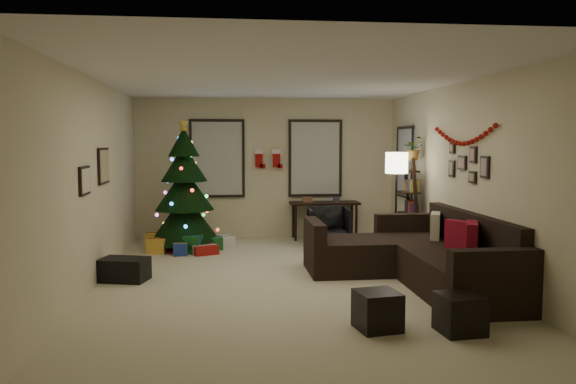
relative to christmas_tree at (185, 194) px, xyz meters
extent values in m
plane|color=beige|center=(1.51, -2.51, -0.95)|extent=(7.00, 7.00, 0.00)
plane|color=white|center=(1.51, -2.51, 1.75)|extent=(7.00, 7.00, 0.00)
plane|color=beige|center=(1.51, 0.99, 0.40)|extent=(5.00, 0.00, 5.00)
plane|color=beige|center=(1.51, -6.01, 0.40)|extent=(5.00, 0.00, 5.00)
plane|color=beige|center=(-0.99, -2.51, 0.40)|extent=(0.00, 7.00, 7.00)
plane|color=beige|center=(4.01, -2.51, 0.40)|extent=(0.00, 7.00, 7.00)
cube|color=#728CB2|center=(0.56, 0.96, 0.60)|extent=(0.94, 0.02, 1.35)
cube|color=beige|center=(0.56, 0.96, 0.60)|extent=(0.94, 0.03, 1.35)
cube|color=#728CB2|center=(2.46, 0.96, 0.60)|extent=(0.94, 0.02, 1.35)
cube|color=beige|center=(2.46, 0.96, 0.60)|extent=(0.94, 0.03, 1.35)
cube|color=#728CB2|center=(3.98, 0.04, 0.55)|extent=(0.05, 0.27, 1.17)
cube|color=beige|center=(3.98, 0.04, 0.55)|extent=(0.05, 0.45, 1.17)
cylinder|color=black|center=(0.00, 0.00, -0.82)|extent=(0.09, 0.09, 0.27)
cone|color=black|center=(0.00, 0.00, -0.41)|extent=(1.24, 1.24, 0.87)
cone|color=black|center=(0.00, 0.00, 0.09)|extent=(1.02, 1.02, 0.73)
cone|color=black|center=(0.00, 0.00, 0.55)|extent=(0.80, 0.80, 0.64)
cone|color=black|center=(0.00, 0.00, 0.91)|extent=(0.55, 0.55, 0.50)
cylinder|color=maroon|center=(0.00, 0.00, -0.94)|extent=(1.00, 1.00, 0.04)
cube|color=gold|center=(-0.54, 0.04, -0.81)|extent=(0.26, 0.26, 0.28)
cube|color=#14591E|center=(0.46, -0.16, -0.84)|extent=(0.35, 0.28, 0.22)
cube|color=maroon|center=(0.36, -0.56, -0.88)|extent=(0.40, 0.30, 0.15)
cube|color=navy|center=(-0.04, -0.61, -0.85)|extent=(0.22, 0.22, 0.20)
cube|color=silver|center=(0.71, 0.14, -0.86)|extent=(0.25, 0.30, 0.18)
cube|color=gold|center=(-0.44, -0.41, -0.83)|extent=(0.30, 0.22, 0.25)
cube|color=#14591E|center=(0.16, -0.46, -0.80)|extent=(0.28, 0.25, 0.30)
cube|color=black|center=(3.54, -2.92, -0.72)|extent=(1.02, 2.72, 0.48)
cube|color=black|center=(3.95, -2.92, -0.25)|extent=(0.20, 2.72, 0.46)
cube|color=black|center=(3.54, -4.38, -0.58)|extent=(1.02, 0.20, 0.75)
cube|color=black|center=(3.54, -1.45, -0.58)|extent=(1.02, 0.20, 0.75)
cube|color=black|center=(2.54, -2.06, -0.72)|extent=(0.96, 1.02, 0.48)
cube|color=black|center=(1.97, -2.06, -0.58)|extent=(0.18, 1.02, 0.75)
cube|color=maroon|center=(3.72, -3.37, -0.31)|extent=(0.32, 0.51, 0.50)
cube|color=maroon|center=(3.72, -3.02, -0.31)|extent=(0.28, 0.44, 0.43)
cube|color=beige|center=(3.72, -2.16, -0.32)|extent=(0.29, 0.45, 0.44)
cube|color=black|center=(2.21, -4.56, -0.76)|extent=(0.47, 0.47, 0.38)
cube|color=black|center=(2.99, -4.75, -0.76)|extent=(0.44, 0.44, 0.38)
cube|color=black|center=(2.60, 0.71, -0.26)|extent=(1.33, 0.47, 0.05)
cylinder|color=black|center=(2.02, 0.53, -0.62)|extent=(0.05, 0.05, 0.66)
cylinder|color=black|center=(2.02, 0.90, -0.62)|extent=(0.05, 0.05, 0.66)
cylinder|color=black|center=(3.19, 0.53, -0.62)|extent=(0.05, 0.05, 0.66)
cylinder|color=black|center=(3.19, 0.90, -0.62)|extent=(0.05, 0.05, 0.66)
imported|color=black|center=(2.57, 0.06, -0.61)|extent=(0.71, 0.67, 0.69)
cube|color=black|center=(3.83, -1.03, -0.15)|extent=(0.05, 0.05, 1.61)
cube|color=black|center=(3.83, -0.61, -0.15)|extent=(0.05, 0.05, 1.61)
cube|color=black|center=(3.80, -0.82, -0.64)|extent=(0.30, 0.45, 0.03)
cube|color=black|center=(3.80, -0.82, -0.28)|extent=(0.30, 0.45, 0.03)
cube|color=black|center=(3.80, -0.82, 0.07)|extent=(0.30, 0.45, 0.03)
cube|color=black|center=(3.80, -0.82, 0.43)|extent=(0.30, 0.45, 0.03)
imported|color=#4C4C4C|center=(3.81, -0.87, 0.86)|extent=(0.58, 0.54, 0.51)
cylinder|color=black|center=(3.46, -1.10, -0.94)|extent=(0.30, 0.30, 0.03)
cylinder|color=black|center=(3.46, -1.10, -0.21)|extent=(0.03, 0.03, 1.43)
cylinder|color=white|center=(3.46, -1.10, 0.58)|extent=(0.36, 0.36, 0.34)
cube|color=black|center=(-0.97, -1.85, 0.58)|extent=(0.04, 0.60, 0.50)
cube|color=tan|center=(-0.97, -1.85, 0.58)|extent=(0.01, 0.54, 0.45)
cube|color=black|center=(-0.97, -2.92, 0.45)|extent=(0.04, 0.45, 0.35)
cube|color=beige|center=(-0.97, -2.92, 0.45)|extent=(0.01, 0.41, 0.31)
cube|color=black|center=(3.99, -3.11, 0.60)|extent=(0.03, 0.22, 0.28)
cube|color=black|center=(3.99, -2.76, 0.75)|extent=(0.03, 0.18, 0.22)
cube|color=black|center=(3.99, -2.76, 0.45)|extent=(0.03, 0.20, 0.16)
cube|color=black|center=(3.99, -2.41, 0.63)|extent=(0.03, 0.26, 0.20)
cube|color=black|center=(3.99, -2.06, 0.53)|extent=(0.03, 0.18, 0.24)
cube|color=black|center=(3.99, -2.06, 0.83)|extent=(0.03, 0.16, 0.16)
cube|color=#990F0C|center=(1.36, 0.95, 0.57)|extent=(0.14, 0.04, 0.30)
cube|color=white|center=(1.36, 0.95, 0.72)|extent=(0.16, 0.05, 0.08)
cube|color=#990F0C|center=(1.43, 0.95, 0.44)|extent=(0.10, 0.04, 0.08)
cube|color=#990F0C|center=(1.69, 0.84, 0.58)|extent=(0.14, 0.04, 0.30)
cube|color=white|center=(1.69, 0.84, 0.73)|extent=(0.16, 0.05, 0.08)
cube|color=#990F0C|center=(1.76, 0.84, 0.45)|extent=(0.10, 0.04, 0.08)
cube|color=black|center=(-0.66, -2.26, -0.80)|extent=(0.70, 0.55, 0.31)
camera|label=1|loc=(0.72, -9.92, 0.92)|focal=35.13mm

